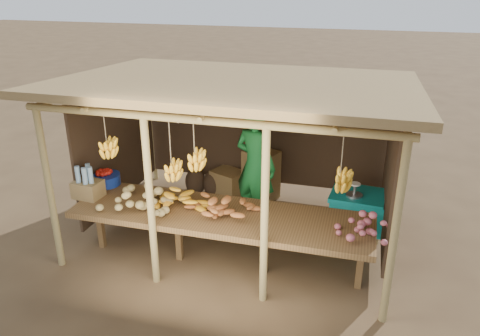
# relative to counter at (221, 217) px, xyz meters

# --- Properties ---
(ground) EXTENTS (60.00, 60.00, 0.00)m
(ground) POSITION_rel_counter_xyz_m (-0.00, 0.95, -0.74)
(ground) COLOR brown
(ground) RESTS_ON ground
(stall_structure) EXTENTS (4.70, 3.50, 2.43)m
(stall_structure) POSITION_rel_counter_xyz_m (0.02, 0.86, 1.17)
(stall_structure) COLOR #A38C54
(stall_structure) RESTS_ON ground
(counter) EXTENTS (3.90, 1.05, 0.80)m
(counter) POSITION_rel_counter_xyz_m (0.00, 0.00, 0.00)
(counter) COLOR brown
(counter) RESTS_ON ground
(potato_heap) EXTENTS (1.15, 0.82, 0.37)m
(potato_heap) POSITION_rel_counter_xyz_m (-1.03, -0.10, 0.25)
(potato_heap) COLOR tan
(potato_heap) RESTS_ON counter
(sweet_potato_heap) EXTENTS (0.93, 0.61, 0.35)m
(sweet_potato_heap) POSITION_rel_counter_xyz_m (-0.00, -0.06, 0.24)
(sweet_potato_heap) COLOR #A75D2A
(sweet_potato_heap) RESTS_ON counter
(onion_heap) EXTENTS (1.04, 0.84, 0.36)m
(onion_heap) POSITION_rel_counter_xyz_m (1.90, -0.12, 0.24)
(onion_heap) COLOR #B05560
(onion_heap) RESTS_ON counter
(banana_pile) EXTENTS (0.69, 0.50, 0.35)m
(banana_pile) POSITION_rel_counter_xyz_m (-0.56, 0.05, 0.24)
(banana_pile) COLOR yellow
(banana_pile) RESTS_ON counter
(tomato_basin) EXTENTS (0.44, 0.44, 0.23)m
(tomato_basin) POSITION_rel_counter_xyz_m (-1.90, 0.41, 0.16)
(tomato_basin) COLOR navy
(tomato_basin) RESTS_ON counter
(bottle_box) EXTENTS (0.39, 0.32, 0.47)m
(bottle_box) POSITION_rel_counter_xyz_m (-1.90, -0.03, 0.24)
(bottle_box) COLOR olive
(bottle_box) RESTS_ON counter
(vendor) EXTENTS (0.81, 0.68, 1.90)m
(vendor) POSITION_rel_counter_xyz_m (0.14, 1.31, 0.21)
(vendor) COLOR #186E2D
(vendor) RESTS_ON ground
(tarp_crate) EXTENTS (0.82, 0.72, 0.91)m
(tarp_crate) POSITION_rel_counter_xyz_m (1.69, 1.28, -0.36)
(tarp_crate) COLOR brown
(tarp_crate) RESTS_ON ground
(carton_stack) EXTENTS (1.26, 0.62, 0.86)m
(carton_stack) POSITION_rel_counter_xyz_m (-0.15, 2.15, -0.36)
(carton_stack) COLOR olive
(carton_stack) RESTS_ON ground
(burlap_sacks) EXTENTS (0.72, 0.38, 0.51)m
(burlap_sacks) POSITION_rel_counter_xyz_m (-1.00, 2.15, -0.52)
(burlap_sacks) COLOR #412D1E
(burlap_sacks) RESTS_ON ground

